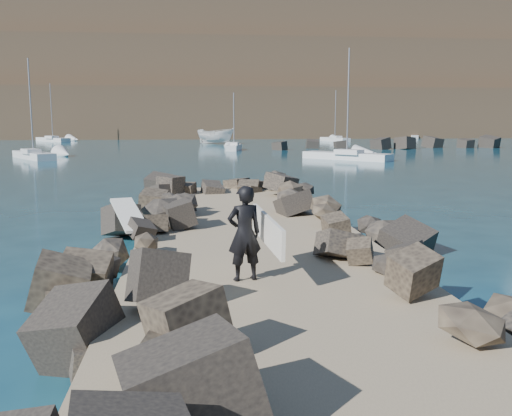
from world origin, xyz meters
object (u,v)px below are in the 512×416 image
Objects in this scene: surfboard_resting at (129,219)px; boat_imported at (216,136)px; sailboat_e at (53,140)px; surfer_with_board at (248,233)px.

boat_imported is (5.09, 71.29, 0.12)m from surfboard_resting.
boat_imported is at bearing 69.13° from surfboard_resting.
surfboard_resting is 0.25× the size of sailboat_e.
sailboat_e is (-24.08, 86.96, -1.18)m from surfer_with_board.
surfer_with_board is at bearing -74.52° from sailboat_e.
sailboat_e reaches higher than boat_imported.
surfboard_resting is at bearing -75.47° from sailboat_e.
surfer_with_board is 0.24× the size of sailboat_e.
boat_imported is at bearing 88.25° from surfer_with_board.
boat_imported is 0.63× the size of sailboat_e.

